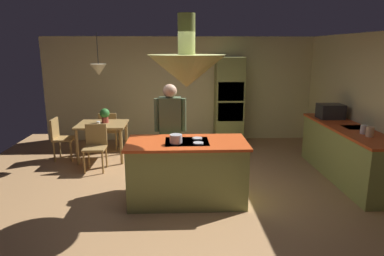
{
  "coord_description": "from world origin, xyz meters",
  "views": [
    {
      "loc": [
        -0.12,
        -5.02,
        2.28
      ],
      "look_at": [
        0.1,
        0.4,
        1.0
      ],
      "focal_mm": 31.82,
      "sensor_mm": 36.0,
      "label": 1
    }
  ],
  "objects_px": {
    "canister_flour": "(370,132)",
    "cup_on_table": "(98,124)",
    "person_at_island": "(170,128)",
    "dining_table": "(102,129)",
    "potted_plant_on_table": "(105,115)",
    "chair_by_back_wall": "(109,128)",
    "oven_tower": "(229,101)",
    "microwave_on_counter": "(331,111)",
    "chair_facing_island": "(96,144)",
    "kitchen_island": "(187,171)",
    "chair_at_corner": "(60,136)",
    "canister_sugar": "(364,129)",
    "cooking_pot_on_cooktop": "(176,139)"
  },
  "relations": [
    {
      "from": "canister_flour",
      "to": "cup_on_table",
      "type": "bearing_deg",
      "value": 159.25
    },
    {
      "from": "person_at_island",
      "to": "dining_table",
      "type": "bearing_deg",
      "value": 136.11
    },
    {
      "from": "potted_plant_on_table",
      "to": "dining_table",
      "type": "bearing_deg",
      "value": -122.47
    },
    {
      "from": "dining_table",
      "to": "chair_by_back_wall",
      "type": "height_order",
      "value": "chair_by_back_wall"
    },
    {
      "from": "oven_tower",
      "to": "person_at_island",
      "type": "height_order",
      "value": "oven_tower"
    },
    {
      "from": "oven_tower",
      "to": "person_at_island",
      "type": "xyz_separation_m",
      "value": [
        -1.36,
        -2.53,
        -0.05
      ]
    },
    {
      "from": "cup_on_table",
      "to": "microwave_on_counter",
      "type": "height_order",
      "value": "microwave_on_counter"
    },
    {
      "from": "dining_table",
      "to": "chair_by_back_wall",
      "type": "bearing_deg",
      "value": 90.0
    },
    {
      "from": "dining_table",
      "to": "chair_facing_island",
      "type": "distance_m",
      "value": 0.66
    },
    {
      "from": "dining_table",
      "to": "canister_flour",
      "type": "distance_m",
      "value": 4.95
    },
    {
      "from": "kitchen_island",
      "to": "chair_facing_island",
      "type": "relative_size",
      "value": 2.04
    },
    {
      "from": "cup_on_table",
      "to": "chair_at_corner",
      "type": "bearing_deg",
      "value": 166.1
    },
    {
      "from": "potted_plant_on_table",
      "to": "microwave_on_counter",
      "type": "bearing_deg",
      "value": -7.74
    },
    {
      "from": "chair_by_back_wall",
      "to": "oven_tower",
      "type": "bearing_deg",
      "value": -169.87
    },
    {
      "from": "dining_table",
      "to": "cup_on_table",
      "type": "bearing_deg",
      "value": -96.2
    },
    {
      "from": "oven_tower",
      "to": "microwave_on_counter",
      "type": "bearing_deg",
      "value": -43.92
    },
    {
      "from": "chair_by_back_wall",
      "to": "chair_facing_island",
      "type": "bearing_deg",
      "value": 90.0
    },
    {
      "from": "person_at_island",
      "to": "microwave_on_counter",
      "type": "relative_size",
      "value": 3.72
    },
    {
      "from": "person_at_island",
      "to": "chair_by_back_wall",
      "type": "xyz_separation_m",
      "value": [
        -1.44,
        2.03,
        -0.48
      ]
    },
    {
      "from": "person_at_island",
      "to": "chair_at_corner",
      "type": "relative_size",
      "value": 1.96
    },
    {
      "from": "chair_facing_island",
      "to": "oven_tower",
      "type": "bearing_deg",
      "value": 32.53
    },
    {
      "from": "chair_facing_island",
      "to": "chair_at_corner",
      "type": "xyz_separation_m",
      "value": [
        -0.87,
        0.64,
        0.0
      ]
    },
    {
      "from": "kitchen_island",
      "to": "person_at_island",
      "type": "relative_size",
      "value": 1.04
    },
    {
      "from": "canister_flour",
      "to": "canister_sugar",
      "type": "height_order",
      "value": "canister_flour"
    },
    {
      "from": "kitchen_island",
      "to": "cooking_pot_on_cooktop",
      "type": "distance_m",
      "value": 0.58
    },
    {
      "from": "kitchen_island",
      "to": "cup_on_table",
      "type": "relative_size",
      "value": 19.75
    },
    {
      "from": "oven_tower",
      "to": "cup_on_table",
      "type": "height_order",
      "value": "oven_tower"
    },
    {
      "from": "kitchen_island",
      "to": "microwave_on_counter",
      "type": "bearing_deg",
      "value": 28.89
    },
    {
      "from": "kitchen_island",
      "to": "canister_flour",
      "type": "xyz_separation_m",
      "value": [
        2.84,
        0.16,
        0.54
      ]
    },
    {
      "from": "potted_plant_on_table",
      "to": "chair_at_corner",
      "type": "bearing_deg",
      "value": -175.19
    },
    {
      "from": "kitchen_island",
      "to": "canister_sugar",
      "type": "bearing_deg",
      "value": 6.84
    },
    {
      "from": "chair_facing_island",
      "to": "cooking_pot_on_cooktop",
      "type": "xyz_separation_m",
      "value": [
        1.54,
        -1.59,
        0.52
      ]
    },
    {
      "from": "chair_by_back_wall",
      "to": "potted_plant_on_table",
      "type": "distance_m",
      "value": 0.71
    },
    {
      "from": "potted_plant_on_table",
      "to": "canister_flour",
      "type": "relative_size",
      "value": 1.91
    },
    {
      "from": "dining_table",
      "to": "microwave_on_counter",
      "type": "distance_m",
      "value": 4.59
    },
    {
      "from": "oven_tower",
      "to": "chair_at_corner",
      "type": "bearing_deg",
      "value": -162.72
    },
    {
      "from": "dining_table",
      "to": "microwave_on_counter",
      "type": "xyz_separation_m",
      "value": [
        4.54,
        -0.53,
        0.43
      ]
    },
    {
      "from": "chair_by_back_wall",
      "to": "chair_at_corner",
      "type": "distance_m",
      "value": 1.09
    },
    {
      "from": "oven_tower",
      "to": "canister_flour",
      "type": "bearing_deg",
      "value": -60.56
    },
    {
      "from": "oven_tower",
      "to": "canister_flour",
      "type": "distance_m",
      "value": 3.54
    },
    {
      "from": "oven_tower",
      "to": "cooking_pot_on_cooktop",
      "type": "distance_m",
      "value": 3.6
    },
    {
      "from": "kitchen_island",
      "to": "potted_plant_on_table",
      "type": "relative_size",
      "value": 5.93
    },
    {
      "from": "cooking_pot_on_cooktop",
      "to": "chair_at_corner",
      "type": "bearing_deg",
      "value": 137.27
    },
    {
      "from": "chair_facing_island",
      "to": "canister_sugar",
      "type": "bearing_deg",
      "value": -13.82
    },
    {
      "from": "chair_facing_island",
      "to": "canister_flour",
      "type": "bearing_deg",
      "value": -15.94
    },
    {
      "from": "person_at_island",
      "to": "chair_at_corner",
      "type": "distance_m",
      "value": 2.74
    },
    {
      "from": "potted_plant_on_table",
      "to": "canister_sugar",
      "type": "relative_size",
      "value": 2.11
    },
    {
      "from": "cup_on_table",
      "to": "canister_sugar",
      "type": "distance_m",
      "value": 4.82
    },
    {
      "from": "oven_tower",
      "to": "chair_facing_island",
      "type": "xyz_separation_m",
      "value": [
        -2.8,
        -1.79,
        -0.53
      ]
    },
    {
      "from": "potted_plant_on_table",
      "to": "chair_by_back_wall",
      "type": "bearing_deg",
      "value": 95.01
    }
  ]
}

